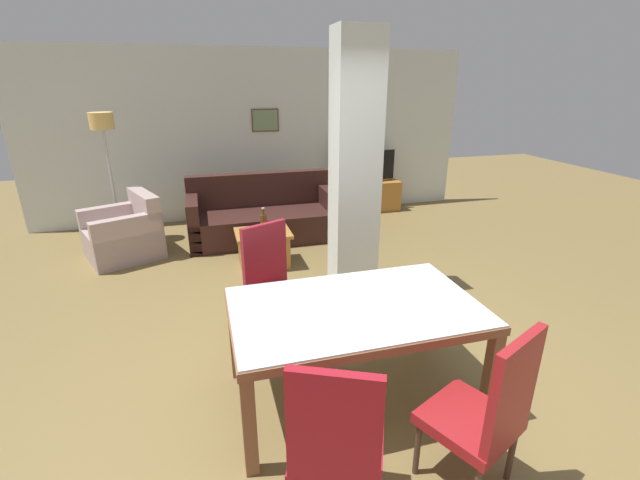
% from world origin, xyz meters
% --- Properties ---
extents(ground_plane, '(18.00, 18.00, 0.00)m').
position_xyz_m(ground_plane, '(0.00, 0.00, 0.00)').
color(ground_plane, brown).
extents(back_wall, '(7.20, 0.09, 2.70)m').
position_xyz_m(back_wall, '(0.00, 4.76, 1.35)').
color(back_wall, silver).
rests_on(back_wall, ground_plane).
extents(divider_pillar, '(0.46, 0.36, 2.70)m').
position_xyz_m(divider_pillar, '(0.58, 1.66, 1.35)').
color(divider_pillar, silver).
rests_on(divider_pillar, ground_plane).
extents(dining_table, '(1.72, 1.04, 0.77)m').
position_xyz_m(dining_table, '(0.00, 0.00, 0.62)').
color(dining_table, brown).
rests_on(dining_table, ground_plane).
extents(dining_chair_near_left, '(0.61, 0.61, 1.06)m').
position_xyz_m(dining_chair_near_left, '(-0.43, -0.91, 0.55)').
color(dining_chair_near_left, maroon).
rests_on(dining_chair_near_left, ground_plane).
extents(dining_chair_near_right, '(0.61, 0.61, 1.06)m').
position_xyz_m(dining_chair_near_right, '(0.42, -0.92, 0.55)').
color(dining_chair_near_right, maroon).
rests_on(dining_chair_near_right, ground_plane).
extents(dining_chair_far_left, '(0.61, 0.61, 1.06)m').
position_xyz_m(dining_chair_far_left, '(-0.42, 0.94, 0.55)').
color(dining_chair_far_left, maroon).
rests_on(dining_chair_far_left, ground_plane).
extents(sofa, '(2.13, 0.92, 0.92)m').
position_xyz_m(sofa, '(-0.12, 3.59, 0.30)').
color(sofa, '#361C18').
rests_on(sofa, ground_plane).
extents(armchair, '(1.10, 1.08, 0.83)m').
position_xyz_m(armchair, '(-1.98, 3.36, 0.29)').
color(armchair, '#B19896').
rests_on(armchair, ground_plane).
extents(coffee_table, '(0.68, 0.53, 0.45)m').
position_xyz_m(coffee_table, '(-0.27, 2.58, 0.23)').
color(coffee_table, '#A87233').
rests_on(coffee_table, ground_plane).
extents(bottle, '(0.08, 0.08, 0.30)m').
position_xyz_m(bottle, '(-0.25, 2.61, 0.56)').
color(bottle, '#4C2D14').
rests_on(bottle, coffee_table).
extents(tv_stand, '(1.22, 0.40, 0.53)m').
position_xyz_m(tv_stand, '(1.84, 4.48, 0.26)').
color(tv_stand, '#B1712D').
rests_on(tv_stand, ground_plane).
extents(tv_screen, '(1.07, 0.25, 0.54)m').
position_xyz_m(tv_screen, '(1.84, 4.48, 0.79)').
color(tv_screen, black).
rests_on(tv_screen, tv_stand).
extents(floor_lamp, '(0.31, 0.31, 1.81)m').
position_xyz_m(floor_lamp, '(-2.17, 4.04, 1.52)').
color(floor_lamp, '#B7B7BC').
rests_on(floor_lamp, ground_plane).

